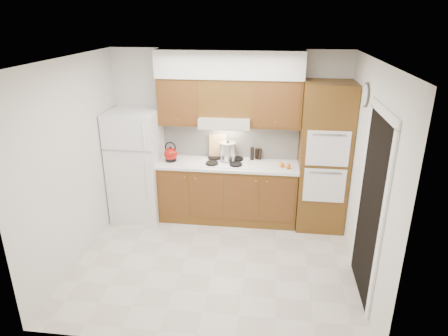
{
  "coord_description": "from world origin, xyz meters",
  "views": [
    {
      "loc": [
        0.67,
        -4.46,
        3.08
      ],
      "look_at": [
        0.06,
        0.45,
        1.15
      ],
      "focal_mm": 32.0,
      "sensor_mm": 36.0,
      "label": 1
    }
  ],
  "objects_px": {
    "kettle": "(171,154)",
    "stock_pot": "(228,151)",
    "fridge": "(137,165)",
    "oven_cabinet": "(324,158)"
  },
  "relations": [
    {
      "from": "kettle",
      "to": "stock_pot",
      "type": "height_order",
      "value": "stock_pot"
    },
    {
      "from": "fridge",
      "to": "stock_pot",
      "type": "height_order",
      "value": "fridge"
    },
    {
      "from": "stock_pot",
      "to": "kettle",
      "type": "bearing_deg",
      "value": -172.19
    },
    {
      "from": "oven_cabinet",
      "to": "kettle",
      "type": "relative_size",
      "value": 10.7
    },
    {
      "from": "fridge",
      "to": "kettle",
      "type": "height_order",
      "value": "fridge"
    },
    {
      "from": "fridge",
      "to": "oven_cabinet",
      "type": "relative_size",
      "value": 0.78
    },
    {
      "from": "fridge",
      "to": "kettle",
      "type": "relative_size",
      "value": 8.36
    },
    {
      "from": "fridge",
      "to": "stock_pot",
      "type": "relative_size",
      "value": 6.56
    },
    {
      "from": "fridge",
      "to": "kettle",
      "type": "distance_m",
      "value": 0.58
    },
    {
      "from": "oven_cabinet",
      "to": "stock_pot",
      "type": "bearing_deg",
      "value": 175.5
    }
  ]
}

